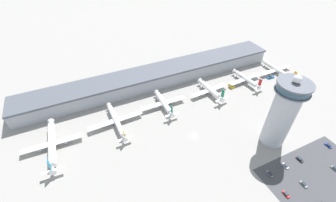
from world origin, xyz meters
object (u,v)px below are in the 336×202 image
(airplane_gate_bravo, at_px, (116,121))
(car_silver_sedan, at_px, (335,169))
(airplane_gate_foxtrot, at_px, (277,70))
(car_yellow_taxi, at_px, (285,166))
(service_truck_catering, at_px, (270,77))
(car_blue_compact, at_px, (328,145))
(control_tower, at_px, (283,113))
(airplane_gate_alpha, at_px, (52,144))
(car_green_van, at_px, (286,194))
(airplane_gate_delta, at_px, (210,90))
(airplane_gate_echo, at_px, (246,79))
(car_red_hatchback, at_px, (300,159))
(service_truck_fuel, at_px, (231,86))
(car_grey_coupe, at_px, (270,174))
(airplane_gate_charlie, at_px, (164,103))
(car_black_suv, at_px, (304,184))

(airplane_gate_bravo, bearing_deg, car_silver_sedan, -40.12)
(airplane_gate_foxtrot, xyz_separation_m, car_yellow_taxi, (-74.70, -81.40, -3.25))
(service_truck_catering, relative_size, car_blue_compact, 1.67)
(control_tower, distance_m, airplane_gate_alpha, 146.99)
(control_tower, height_order, car_green_van, control_tower)
(airplane_gate_delta, height_order, airplane_gate_echo, airplane_gate_delta)
(car_red_hatchback, bearing_deg, airplane_gate_alpha, 151.67)
(airplane_gate_alpha, bearing_deg, service_truck_fuel, 2.59)
(airplane_gate_echo, relative_size, car_yellow_taxi, 8.17)
(car_silver_sedan, bearing_deg, car_blue_compact, 46.69)
(airplane_gate_alpha, relative_size, car_red_hatchback, 10.20)
(service_truck_catering, relative_size, service_truck_fuel, 1.11)
(car_red_hatchback, height_order, car_grey_coupe, car_red_hatchback)
(airplane_gate_bravo, xyz_separation_m, car_silver_sedan, (109.40, -92.18, -3.53))
(car_blue_compact, bearing_deg, airplane_gate_foxtrot, 66.06)
(airplane_gate_echo, height_order, car_blue_compact, airplane_gate_echo)
(airplane_gate_delta, distance_m, car_grey_coupe, 81.88)
(car_blue_compact, bearing_deg, car_red_hatchback, 179.58)
(control_tower, distance_m, car_blue_compact, 44.42)
(airplane_gate_bravo, xyz_separation_m, car_red_hatchback, (95.76, -78.47, -3.49))
(airplane_gate_alpha, relative_size, airplane_gate_foxtrot, 1.17)
(car_silver_sedan, bearing_deg, airplane_gate_delta, 106.04)
(airplane_gate_charlie, relative_size, airplane_gate_foxtrot, 0.93)
(car_silver_sedan, bearing_deg, service_truck_catering, 67.51)
(car_red_hatchback, distance_m, car_yellow_taxi, 11.99)
(airplane_gate_delta, xyz_separation_m, car_red_hatchback, (13.62, -81.09, -3.51))
(control_tower, xyz_separation_m, car_black_suv, (-7.42, -32.75, -24.91))
(car_green_van, bearing_deg, airplane_gate_bravo, 127.40)
(airplane_gate_echo, height_order, car_yellow_taxi, airplane_gate_echo)
(service_truck_catering, relative_size, car_red_hatchback, 1.64)
(airplane_gate_delta, height_order, car_grey_coupe, airplane_gate_delta)
(airplane_gate_delta, height_order, service_truck_catering, airplane_gate_delta)
(airplane_gate_charlie, relative_size, service_truck_catering, 4.98)
(airplane_gate_bravo, bearing_deg, airplane_gate_delta, 1.83)
(control_tower, xyz_separation_m, car_green_van, (-21.10, -32.83, -24.88))
(airplane_gate_delta, distance_m, service_truck_catering, 65.16)
(control_tower, height_order, car_grey_coupe, control_tower)
(airplane_gate_foxtrot, xyz_separation_m, car_green_van, (-88.42, -94.79, -3.28))
(control_tower, bearing_deg, car_red_hatchback, -76.83)
(airplane_gate_foxtrot, distance_m, service_truck_fuel, 53.42)
(service_truck_fuel, distance_m, car_grey_coupe, 88.46)
(airplane_gate_delta, bearing_deg, service_truck_catering, -3.27)
(airplane_gate_delta, distance_m, car_blue_compact, 90.66)
(car_silver_sedan, height_order, car_black_suv, car_silver_sedan)
(airplane_gate_bravo, bearing_deg, car_yellow_taxi, -43.04)
(airplane_gate_alpha, distance_m, car_blue_compact, 181.82)
(car_silver_sedan, distance_m, car_green_van, 39.35)
(airplane_gate_charlie, bearing_deg, car_grey_coupe, -68.69)
(airplane_gate_charlie, distance_m, airplane_gate_echo, 81.36)
(airplane_gate_foxtrot, bearing_deg, car_silver_sedan, -117.23)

